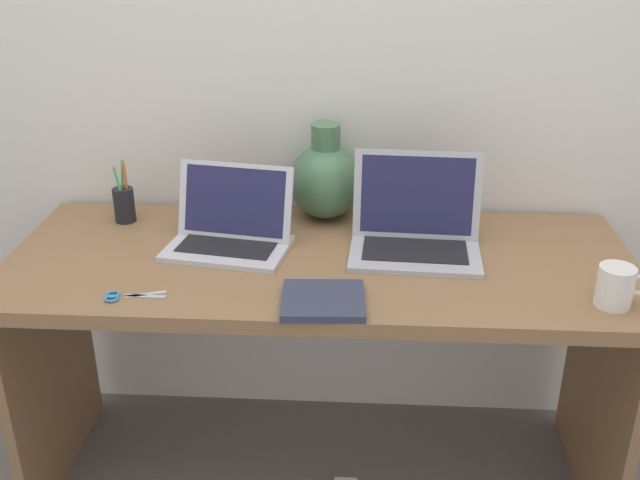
{
  "coord_description": "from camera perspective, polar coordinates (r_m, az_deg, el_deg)",
  "views": [
    {
      "loc": [
        0.11,
        -1.78,
        1.63
      ],
      "look_at": [
        0.0,
        0.0,
        0.8
      ],
      "focal_mm": 41.27,
      "sensor_mm": 36.0,
      "label": 1
    }
  ],
  "objects": [
    {
      "name": "green_vase",
      "position": [
        2.19,
        0.44,
        4.73
      ],
      "size": [
        0.22,
        0.22,
        0.29
      ],
      "color": "#47704C",
      "rests_on": "desk"
    },
    {
      "name": "laptop_left",
      "position": [
        2.04,
        -6.92,
        1.08
      ],
      "size": [
        0.36,
        0.27,
        0.22
      ],
      "color": "silver",
      "rests_on": "desk"
    },
    {
      "name": "back_wall",
      "position": [
        2.2,
        0.61,
        13.63
      ],
      "size": [
        4.4,
        0.04,
        2.4
      ],
      "primitive_type": "cube",
      "color": "silver",
      "rests_on": "ground"
    },
    {
      "name": "ground_plane",
      "position": [
        2.41,
        0.0,
        -17.61
      ],
      "size": [
        6.0,
        6.0,
        0.0
      ],
      "primitive_type": "plane",
      "color": "slate"
    },
    {
      "name": "coffee_mug",
      "position": [
        1.86,
        21.98,
        -3.35
      ],
      "size": [
        0.13,
        0.09,
        0.1
      ],
      "color": "white",
      "rests_on": "desk"
    },
    {
      "name": "laptop_right",
      "position": [
        2.02,
        7.44,
        1.14
      ],
      "size": [
        0.36,
        0.27,
        0.26
      ],
      "color": "#B2B2B7",
      "rests_on": "desk"
    },
    {
      "name": "pen_cup",
      "position": [
        2.26,
        -14.94,
        2.73
      ],
      "size": [
        0.06,
        0.06,
        0.19
      ],
      "color": "black",
      "rests_on": "desk"
    },
    {
      "name": "desk",
      "position": [
        2.05,
        0.0,
        -5.12
      ],
      "size": [
        1.69,
        0.68,
        0.75
      ],
      "color": "olive",
      "rests_on": "ground"
    },
    {
      "name": "notebook_stack",
      "position": [
        1.75,
        0.25,
        -4.71
      ],
      "size": [
        0.21,
        0.19,
        0.02
      ],
      "primitive_type": "cube",
      "rotation": [
        0.0,
        0.0,
        0.05
      ],
      "color": "#33384C",
      "rests_on": "desk"
    },
    {
      "name": "scissors",
      "position": [
        1.85,
        -14.95,
        -4.23
      ],
      "size": [
        0.15,
        0.07,
        0.01
      ],
      "color": "#B7B7BC",
      "rests_on": "desk"
    }
  ]
}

